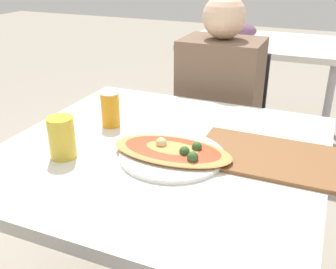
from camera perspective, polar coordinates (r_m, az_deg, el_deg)
The scene contains 8 objects.
dining_table at distance 1.31m, azimuth -0.85°, elevation -4.98°, with size 1.02×0.99×0.75m.
chair_far_seated at distance 2.09m, azimuth 7.97°, elevation 1.25°, with size 0.40×0.40×0.87m.
person_seated at distance 1.92m, azimuth 7.38°, elevation 5.28°, with size 0.37×0.30×1.16m.
pizza_main at distance 1.21m, azimuth 0.65°, elevation -2.60°, with size 0.38×0.33×0.06m.
soda_can at distance 1.43m, azimuth -8.36°, elevation 3.57°, with size 0.07×0.07×0.12m.
drink_glass at distance 1.24m, azimuth -15.16°, elevation -0.44°, with size 0.08×0.08×0.13m.
serving_tray at distance 1.25m, azimuth 15.03°, elevation -3.24°, with size 0.47×0.28×0.01m.
background_table at distance 3.02m, azimuth 12.89°, elevation 12.14°, with size 1.10×0.80×0.87m.
Camera 1 is at (0.46, -1.04, 1.32)m, focal length 42.00 mm.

